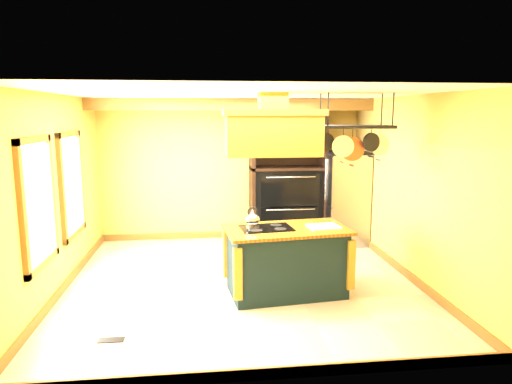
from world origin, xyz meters
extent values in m
plane|color=beige|center=(0.00, 0.00, 0.00)|extent=(5.00, 5.00, 0.00)
plane|color=white|center=(0.00, 0.00, 2.70)|extent=(5.00, 5.00, 0.00)
cube|color=#DAA44F|center=(0.00, 2.50, 1.35)|extent=(5.00, 0.02, 2.70)
cube|color=#DAA44F|center=(0.00, -2.50, 1.35)|extent=(5.00, 0.02, 2.70)
cube|color=#DAA44F|center=(-2.50, 0.00, 1.35)|extent=(0.02, 5.00, 2.70)
cube|color=#DAA44F|center=(2.50, 0.00, 1.35)|extent=(0.02, 5.00, 2.70)
cube|color=olive|center=(0.00, 1.70, 2.59)|extent=(5.00, 0.15, 0.20)
cube|color=olive|center=(-2.47, -0.80, 1.40)|extent=(0.06, 1.06, 1.56)
cube|color=white|center=(-2.44, -0.80, 1.40)|extent=(0.02, 0.85, 1.34)
cube|color=olive|center=(-2.47, 0.60, 1.40)|extent=(0.06, 1.06, 1.56)
cube|color=white|center=(-2.44, 0.60, 1.40)|extent=(0.02, 0.85, 1.34)
cube|color=black|center=(0.57, -0.47, 0.44)|extent=(1.59, 0.99, 0.88)
cube|color=brown|center=(0.57, -0.47, 0.90)|extent=(1.73, 1.09, 0.04)
cube|color=black|center=(0.29, -0.46, 0.93)|extent=(0.73, 0.55, 0.01)
ellipsoid|color=silver|center=(0.12, -0.37, 1.03)|extent=(0.20, 0.20, 0.16)
cube|color=white|center=(1.08, -0.48, 0.93)|extent=(0.44, 0.36, 0.02)
cube|color=#CA8332|center=(0.37, -0.47, 2.15)|extent=(1.20, 0.65, 0.51)
cube|color=olive|center=(0.37, -0.47, 2.45)|extent=(1.28, 0.72, 0.08)
cube|color=#CA8332|center=(0.37, -0.47, 2.55)|extent=(0.35, 0.35, 0.29)
cube|color=black|center=(1.47, -0.47, 2.27)|extent=(0.95, 0.47, 0.04)
cylinder|color=black|center=(1.04, -0.66, 2.48)|extent=(0.02, 0.02, 0.43)
cylinder|color=black|center=(1.90, -0.28, 2.48)|extent=(0.02, 0.02, 0.43)
cylinder|color=black|center=(1.09, -0.37, 2.07)|extent=(0.25, 0.04, 0.25)
cylinder|color=silver|center=(1.28, -0.56, 2.02)|extent=(0.28, 0.03, 0.28)
cylinder|color=#CB5632|center=(1.47, -0.37, 1.97)|extent=(0.32, 0.04, 0.32)
cylinder|color=black|center=(1.66, -0.56, 2.07)|extent=(0.25, 0.03, 0.25)
cylinder|color=silver|center=(1.85, -0.37, 2.02)|extent=(0.28, 0.04, 0.28)
cube|color=#999BA1|center=(2.12, 1.90, 0.85)|extent=(0.71, 0.87, 1.71)
cube|color=#999BA1|center=(1.75, 1.68, 1.23)|extent=(0.03, 0.42, 0.92)
cube|color=#999BA1|center=(1.75, 2.12, 1.23)|extent=(0.03, 0.42, 0.92)
cube|color=#999BA1|center=(1.75, 1.90, 0.39)|extent=(0.03, 0.84, 0.72)
cube|color=black|center=(2.12, 1.90, 0.03)|extent=(0.68, 0.83, 0.06)
cube|color=black|center=(1.07, 2.45, 1.25)|extent=(1.42, 0.06, 2.50)
cube|color=black|center=(0.39, 2.18, 1.25)|extent=(0.06, 0.60, 2.50)
cube|color=black|center=(1.74, 2.18, 1.25)|extent=(0.06, 0.60, 2.50)
cube|color=black|center=(1.07, 2.18, 1.42)|extent=(1.42, 0.60, 0.05)
cube|color=black|center=(1.07, 2.21, 0.74)|extent=(1.30, 0.50, 1.36)
cube|color=black|center=(1.07, 1.86, 1.03)|extent=(1.10, 0.04, 0.60)
cube|color=black|center=(1.07, 1.86, 0.44)|extent=(1.10, 0.04, 0.54)
cube|color=black|center=(1.07, 2.18, 1.69)|extent=(1.30, 0.54, 0.02)
cube|color=black|center=(1.07, 2.18, 1.98)|extent=(1.30, 0.54, 0.02)
cube|color=black|center=(1.07, 2.18, 2.26)|extent=(1.30, 0.54, 0.03)
cylinder|color=white|center=(0.72, 2.13, 1.74)|extent=(0.22, 0.22, 0.07)
cylinder|color=teal|center=(1.45, 2.13, 2.08)|extent=(0.10, 0.10, 0.17)
cube|color=black|center=(-1.56, -1.56, 0.01)|extent=(0.28, 0.13, 0.01)
camera|label=1|loc=(-0.52, -6.33, 2.44)|focal=32.00mm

